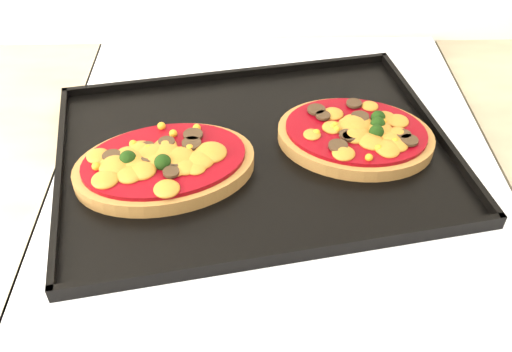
{
  "coord_description": "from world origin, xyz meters",
  "views": [
    {
      "loc": [
        -0.04,
        1.08,
        1.41
      ],
      "look_at": [
        -0.03,
        1.62,
        0.92
      ],
      "focal_mm": 40.0,
      "sensor_mm": 36.0,
      "label": 1
    }
  ],
  "objects_px": {
    "pizza_left": "(165,163)",
    "pizza_right": "(355,134)",
    "baking_tray": "(255,150)",
    "stove": "(270,326)"
  },
  "relations": [
    {
      "from": "pizza_left",
      "to": "pizza_right",
      "type": "distance_m",
      "value": 0.26
    },
    {
      "from": "pizza_right",
      "to": "pizza_left",
      "type": "bearing_deg",
      "value": -167.08
    },
    {
      "from": "pizza_left",
      "to": "pizza_right",
      "type": "height_order",
      "value": "pizza_left"
    },
    {
      "from": "baking_tray",
      "to": "stove",
      "type": "bearing_deg",
      "value": 36.0
    },
    {
      "from": "stove",
      "to": "pizza_left",
      "type": "xyz_separation_m",
      "value": [
        -0.14,
        -0.07,
        0.48
      ]
    },
    {
      "from": "stove",
      "to": "pizza_right",
      "type": "height_order",
      "value": "pizza_right"
    },
    {
      "from": "baking_tray",
      "to": "pizza_left",
      "type": "xyz_separation_m",
      "value": [
        -0.12,
        -0.04,
        0.01
      ]
    },
    {
      "from": "pizza_left",
      "to": "stove",
      "type": "bearing_deg",
      "value": 26.84
    },
    {
      "from": "pizza_left",
      "to": "pizza_right",
      "type": "bearing_deg",
      "value": 12.92
    },
    {
      "from": "baking_tray",
      "to": "pizza_left",
      "type": "bearing_deg",
      "value": -170.4
    }
  ]
}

